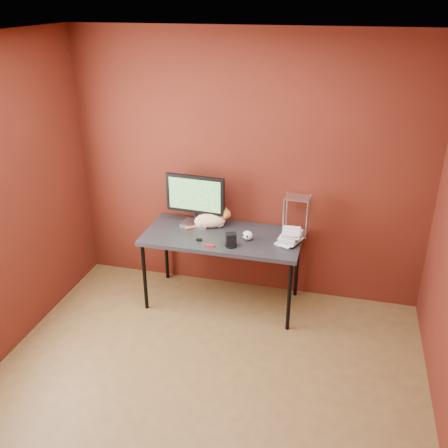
% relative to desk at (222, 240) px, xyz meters
% --- Properties ---
extents(room, '(3.52, 3.52, 2.61)m').
position_rel_desk_xyz_m(room, '(0.15, -1.37, 0.75)').
color(room, brown).
rests_on(room, ground).
extents(desk, '(1.50, 0.70, 0.75)m').
position_rel_desk_xyz_m(desk, '(0.00, 0.00, 0.00)').
color(desk, black).
rests_on(desk, ground).
extents(monitor, '(0.59, 0.21, 0.51)m').
position_rel_desk_xyz_m(monitor, '(-0.32, 0.17, 0.34)').
color(monitor, '#B5B5BA').
rests_on(monitor, desk).
extents(cat, '(0.42, 0.24, 0.21)m').
position_rel_desk_xyz_m(cat, '(-0.16, 0.15, 0.12)').
color(cat, orange).
rests_on(cat, desk).
extents(skull_mug, '(0.10, 0.10, 0.09)m').
position_rel_desk_xyz_m(skull_mug, '(0.25, -0.05, 0.10)').
color(skull_mug, white).
rests_on(skull_mug, desk).
extents(speaker, '(0.11, 0.11, 0.13)m').
position_rel_desk_xyz_m(speaker, '(0.13, -0.21, 0.11)').
color(speaker, black).
rests_on(speaker, desk).
extents(book_stack, '(0.24, 0.27, 1.31)m').
position_rel_desk_xyz_m(book_stack, '(0.57, 0.02, 0.70)').
color(book_stack, beige).
rests_on(book_stack, desk).
extents(wire_rack, '(0.23, 0.19, 0.38)m').
position_rel_desk_xyz_m(wire_rack, '(0.67, 0.21, 0.24)').
color(wire_rack, '#B5B5BA').
rests_on(wire_rack, desk).
extents(pocket_knife, '(0.09, 0.03, 0.02)m').
position_rel_desk_xyz_m(pocket_knife, '(-0.05, -0.26, 0.06)').
color(pocket_knife, '#AF0D14').
rests_on(pocket_knife, desk).
extents(black_gadget, '(0.05, 0.03, 0.02)m').
position_rel_desk_xyz_m(black_gadget, '(-0.18, -0.17, 0.06)').
color(black_gadget, black).
rests_on(black_gadget, desk).
extents(washer, '(0.04, 0.04, 0.00)m').
position_rel_desk_xyz_m(washer, '(0.17, -0.20, 0.05)').
color(washer, '#B5B5BA').
rests_on(washer, desk).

